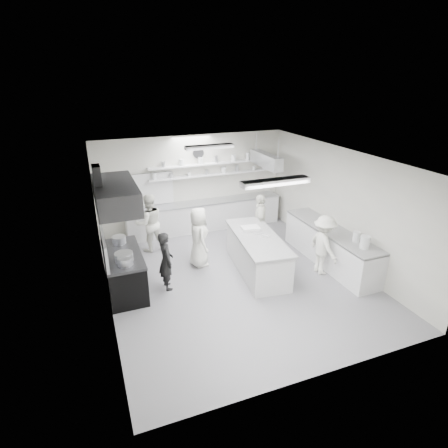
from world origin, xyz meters
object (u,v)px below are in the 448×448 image
object	(u,v)px
right_counter	(330,247)
back_counter	(205,216)
prep_island	(257,254)
stove	(125,273)
cook_stove	(166,261)
cook_back	(149,223)

from	to	relation	value
right_counter	back_counter	bearing A→B (deg)	124.65
right_counter	prep_island	xyz separation A→B (m)	(-1.98, 0.32, -0.01)
stove	back_counter	distance (m)	4.03
cook_stove	stove	bearing A→B (deg)	71.86
stove	right_counter	xyz separation A→B (m)	(5.25, -0.60, 0.02)
right_counter	cook_back	distance (m)	4.98
cook_back	back_counter	bearing A→B (deg)	-162.01
right_counter	cook_back	bearing A→B (deg)	149.99
prep_island	cook_back	xyz separation A→B (m)	(-2.31, 2.16, 0.38)
prep_island	right_counter	bearing A→B (deg)	-2.39
back_counter	prep_island	xyz separation A→B (m)	(0.37, -3.08, -0.00)
right_counter	cook_back	size ratio (longest dim) A/B	1.97
stove	cook_stove	size ratio (longest dim) A/B	1.27
right_counter	cook_stove	bearing A→B (deg)	175.52
prep_island	cook_stove	bearing A→B (deg)	-173.56
prep_island	stove	bearing A→B (deg)	-178.02
right_counter	prep_island	world-z (taller)	right_counter
prep_island	cook_stove	distance (m)	2.35
cook_back	stove	bearing A→B (deg)	55.96
prep_island	cook_back	distance (m)	3.19
right_counter	cook_stove	distance (m)	4.34
stove	cook_stove	xyz separation A→B (m)	(0.93, -0.26, 0.26)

